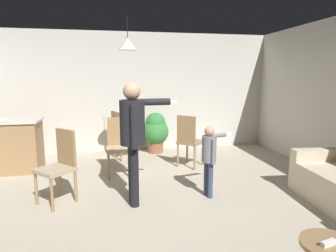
% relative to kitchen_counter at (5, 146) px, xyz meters
% --- Properties ---
extents(ground, '(7.68, 7.68, 0.00)m').
position_rel_kitchen_counter_xyz_m(ground, '(2.45, -1.95, -0.48)').
color(ground, '#B2A893').
extents(wall_back, '(6.40, 0.10, 2.70)m').
position_rel_kitchen_counter_xyz_m(wall_back, '(2.45, 1.25, 0.87)').
color(wall_back, beige).
rests_on(wall_back, ground).
extents(kitchen_counter, '(1.26, 0.66, 0.95)m').
position_rel_kitchen_counter_xyz_m(kitchen_counter, '(0.00, 0.00, 0.00)').
color(kitchen_counter, '#99754C').
rests_on(kitchen_counter, ground).
extents(person_adult, '(0.80, 0.50, 1.63)m').
position_rel_kitchen_counter_xyz_m(person_adult, '(2.18, -1.79, 0.54)').
color(person_adult, black).
rests_on(person_adult, ground).
extents(person_child, '(0.51, 0.37, 1.03)m').
position_rel_kitchen_counter_xyz_m(person_child, '(3.25, -1.75, 0.16)').
color(person_child, '#384260').
rests_on(person_child, ground).
extents(dining_chair_by_counter, '(0.42, 0.42, 1.00)m').
position_rel_kitchen_counter_xyz_m(dining_chair_by_counter, '(2.01, -0.53, 0.07)').
color(dining_chair_by_counter, '#99754C').
rests_on(dining_chair_by_counter, ground).
extents(dining_chair_near_wall, '(0.59, 0.59, 1.00)m').
position_rel_kitchen_counter_xyz_m(dining_chair_near_wall, '(3.32, -0.36, 0.07)').
color(dining_chair_near_wall, '#99754C').
rests_on(dining_chair_near_wall, ground).
extents(dining_chair_centre_back, '(0.59, 0.59, 1.00)m').
position_rel_kitchen_counter_xyz_m(dining_chair_centre_back, '(1.19, -1.54, 0.07)').
color(dining_chair_centre_back, '#99754C').
rests_on(dining_chair_centre_back, ground).
extents(dining_chair_spare, '(0.56, 0.56, 1.00)m').
position_rel_kitchen_counter_xyz_m(dining_chair_spare, '(2.09, 0.46, 0.07)').
color(dining_chair_spare, '#99754C').
rests_on(dining_chair_spare, ground).
extents(potted_plant_corner, '(0.60, 0.60, 0.91)m').
position_rel_kitchen_counter_xyz_m(potted_plant_corner, '(2.86, 0.84, 0.03)').
color(potted_plant_corner, brown).
rests_on(potted_plant_corner, ground).
extents(spare_remote_on_table, '(0.13, 0.07, 0.04)m').
position_rel_kitchen_counter_xyz_m(spare_remote_on_table, '(3.40, -3.90, 0.06)').
color(spare_remote_on_table, white).
rests_on(spare_remote_on_table, side_table_by_couch).
extents(ceiling_light_pendant, '(0.32, 0.32, 0.55)m').
position_rel_kitchen_counter_xyz_m(ceiling_light_pendant, '(2.21, -0.46, 1.77)').
color(ceiling_light_pendant, silver).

